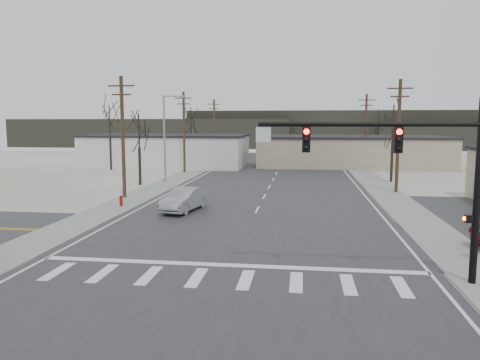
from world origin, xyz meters
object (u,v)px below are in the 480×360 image
at_px(fire_hydrant, 121,201).
at_px(car_far_a, 289,159).
at_px(car_far_b, 287,151).
at_px(traffic_signal_mast, 427,164).
at_px(sedan_crossing, 184,199).

relative_size(fire_hydrant, car_far_a, 0.18).
bearing_deg(car_far_b, fire_hydrant, -87.51).
distance_m(fire_hydrant, car_far_b, 57.39).
relative_size(traffic_signal_mast, fire_hydrant, 10.29).
xyz_separation_m(sedan_crossing, car_far_b, (5.29, 57.53, -0.14)).
relative_size(car_far_a, car_far_b, 1.24).
relative_size(fire_hydrant, car_far_b, 0.22).
relative_size(fire_hydrant, sedan_crossing, 0.18).
bearing_deg(traffic_signal_mast, car_far_b, 96.22).
bearing_deg(fire_hydrant, sedan_crossing, -12.07).
xyz_separation_m(sedan_crossing, car_far_a, (6.27, 38.43, -0.10)).
height_order(fire_hydrant, car_far_a, car_far_a).
bearing_deg(traffic_signal_mast, sedan_crossing, 134.73).
bearing_deg(car_far_a, traffic_signal_mast, 100.46).
relative_size(traffic_signal_mast, sedan_crossing, 1.83).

